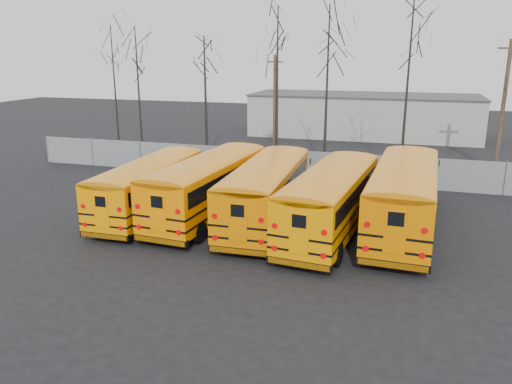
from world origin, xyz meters
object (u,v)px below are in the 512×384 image
(bus_b, at_px, (210,182))
(bus_c, at_px, (267,187))
(utility_pole_left, at_px, (275,106))
(bus_a, at_px, (151,183))
(bus_d, at_px, (332,195))
(utility_pole_right, at_px, (503,105))
(bus_e, at_px, (404,192))

(bus_b, distance_m, bus_c, 3.05)
(utility_pole_left, bearing_deg, bus_a, -79.11)
(bus_a, relative_size, bus_d, 0.91)
(bus_c, bearing_deg, utility_pole_left, 101.67)
(bus_d, bearing_deg, utility_pole_right, 65.83)
(bus_d, xyz_separation_m, bus_e, (3.16, 1.20, 0.11))
(utility_pole_left, xyz_separation_m, utility_pole_right, (16.23, 0.33, 0.54))
(bus_e, bearing_deg, bus_a, -172.64)
(bus_a, bearing_deg, bus_c, 2.54)
(bus_b, relative_size, utility_pole_right, 1.27)
(utility_pole_left, distance_m, utility_pole_right, 16.24)
(utility_pole_right, bearing_deg, utility_pole_left, -179.71)
(bus_b, xyz_separation_m, bus_d, (6.30, -0.71, -0.01))
(utility_pole_right, bearing_deg, bus_b, -136.27)
(bus_a, relative_size, utility_pole_right, 1.15)
(utility_pole_left, height_order, utility_pole_right, utility_pole_right)
(bus_b, height_order, bus_c, bus_b)
(bus_d, bearing_deg, bus_a, -175.28)
(bus_a, distance_m, utility_pole_left, 15.98)
(bus_a, relative_size, bus_b, 0.91)
(bus_e, bearing_deg, bus_c, -171.62)
(bus_c, distance_m, bus_d, 3.30)
(bus_a, bearing_deg, utility_pole_right, 39.43)
(utility_pole_left, bearing_deg, bus_d, -46.44)
(bus_e, bearing_deg, bus_b, -174.28)
(bus_b, relative_size, bus_d, 1.00)
(bus_a, height_order, bus_c, bus_c)
(bus_c, distance_m, utility_pole_right, 20.20)
(bus_d, xyz_separation_m, utility_pole_left, (-6.90, 15.79, 2.26))
(utility_pole_left, bearing_deg, bus_e, -35.46)
(bus_c, distance_m, utility_pole_left, 15.82)
(bus_a, relative_size, bus_e, 0.86)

